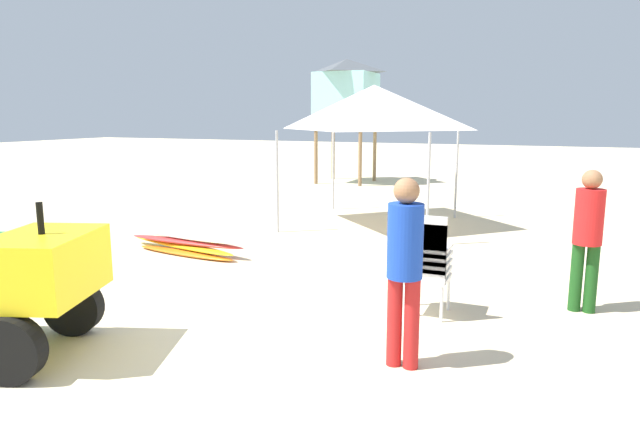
# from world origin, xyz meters

# --- Properties ---
(ground) EXTENTS (80.00, 80.00, 0.00)m
(ground) POSITION_xyz_m (0.00, 0.00, 0.00)
(ground) COLOR beige
(stacked_plastic_chairs) EXTENTS (0.48, 0.48, 1.20)m
(stacked_plastic_chairs) POSITION_xyz_m (1.84, 1.30, 0.70)
(stacked_plastic_chairs) COLOR white
(stacked_plastic_chairs) RESTS_ON ground
(surfboard_pile) EXTENTS (2.47, 0.80, 0.32)m
(surfboard_pile) POSITION_xyz_m (-2.50, 2.67, 0.16)
(surfboard_pile) COLOR orange
(surfboard_pile) RESTS_ON ground
(lifeguard_near_left) EXTENTS (0.32, 0.32, 1.68)m
(lifeguard_near_left) POSITION_xyz_m (3.51, 2.20, 0.96)
(lifeguard_near_left) COLOR #194C19
(lifeguard_near_left) RESTS_ON ground
(lifeguard_near_center) EXTENTS (0.32, 0.32, 1.75)m
(lifeguard_near_center) POSITION_xyz_m (1.93, -0.06, 1.01)
(lifeguard_near_center) COLOR red
(lifeguard_near_center) RESTS_ON ground
(popup_canopy) EXTENTS (3.01, 3.01, 2.89)m
(popup_canopy) POSITION_xyz_m (-0.38, 6.29, 2.44)
(popup_canopy) COLOR #B2B2B7
(popup_canopy) RESTS_ON ground
(lifeguard_tower) EXTENTS (1.98, 1.98, 4.12)m
(lifeguard_tower) POSITION_xyz_m (-3.51, 13.08, 3.00)
(lifeguard_tower) COLOR olive
(lifeguard_tower) RESTS_ON ground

